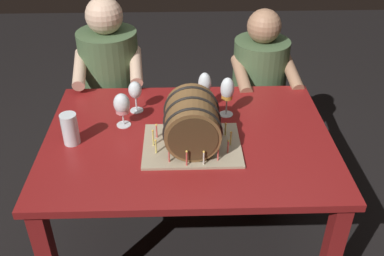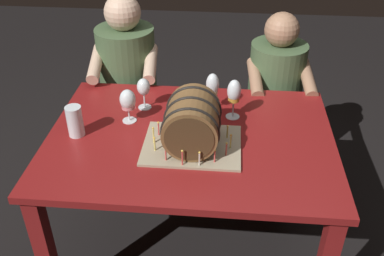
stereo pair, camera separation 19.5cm
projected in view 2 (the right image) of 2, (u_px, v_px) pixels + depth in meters
The scene contains 10 objects.
ground_plane at pixel (191, 245), 2.49m from camera, with size 8.00×8.00×0.00m, color black.
dining_table at pixel (190, 154), 2.13m from camera, with size 1.35×0.98×0.75m.
barrel_cake at pixel (192, 124), 1.94m from camera, with size 0.44×0.34×0.26m.
wine_glass_amber at pixel (234, 93), 2.14m from camera, with size 0.07×0.07×0.21m.
wine_glass_rose at pixel (128, 101), 2.13m from camera, with size 0.08×0.08×0.17m.
wine_glass_empty at pixel (144, 88), 2.23m from camera, with size 0.07×0.07×0.17m.
wine_glass_white at pixel (212, 86), 2.20m from camera, with size 0.07×0.07×0.21m.
beer_pint at pixel (75, 123), 2.05m from camera, with size 0.08×0.08×0.15m.
person_seated_left at pixel (130, 94), 2.80m from camera, with size 0.41×0.50×1.20m.
person_seated_right at pixel (273, 107), 2.76m from camera, with size 0.39×0.48×1.13m.
Camera 2 is at (0.16, -1.70, 1.93)m, focal length 41.04 mm.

